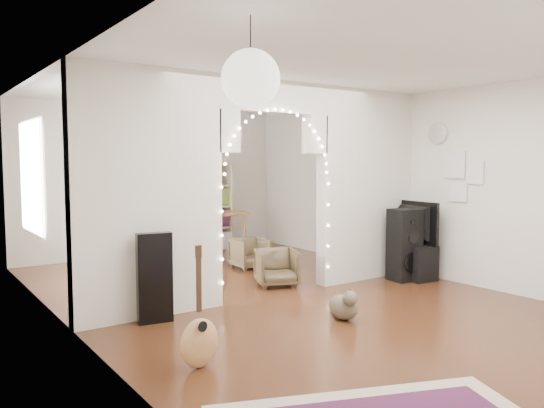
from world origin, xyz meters
TOP-DOWN VIEW (x-y plane):
  - floor at (0.00, 0.00)m, footprint 7.50×7.50m
  - ceiling at (0.00, 0.00)m, footprint 5.00×7.50m
  - wall_back at (0.00, 3.75)m, footprint 5.00×0.02m
  - wall_left at (-2.50, 0.00)m, footprint 0.02×7.50m
  - wall_right at (2.50, 0.00)m, footprint 0.02×7.50m
  - divider_wall at (0.00, 0.00)m, footprint 5.00×0.20m
  - fairy_lights at (0.00, -0.13)m, footprint 1.64×0.04m
  - window at (-2.47, 1.80)m, footprint 0.04×1.20m
  - wall_clock at (2.48, -0.60)m, footprint 0.03×0.31m
  - picture_frames at (2.48, -1.00)m, footprint 0.02×0.50m
  - paper_lantern at (-1.90, -2.40)m, footprint 0.40×0.40m
  - ceiling_fan at (0.00, 2.00)m, footprint 1.10×1.10m
  - guitar_case at (-1.71, -0.25)m, footprint 0.38×0.18m
  - acoustic_guitar at (-1.90, -1.63)m, footprint 0.37×0.22m
  - tabby_cat at (-0.02, -1.34)m, footprint 0.35×0.56m
  - floor_speaker at (1.99, -0.44)m, footprint 0.44×0.40m
  - media_console at (2.20, -0.25)m, footprint 0.50×1.03m
  - tv at (2.20, -0.25)m, footprint 0.24×1.08m
  - bookcase at (0.59, 3.50)m, footprint 1.64×0.51m
  - dining_table at (0.90, 3.21)m, footprint 1.27×0.92m
  - flower_vase at (0.90, 3.21)m, footprint 0.20×0.20m
  - dining_chair_left at (0.31, 0.35)m, footprint 0.70×0.71m
  - dining_chair_right at (0.66, 1.55)m, footprint 0.53×0.55m

SIDE VIEW (x-z plane):
  - floor at x=0.00m, z-range 0.00..0.00m
  - tabby_cat at x=-0.02m, z-range -0.03..0.34m
  - dining_chair_right at x=0.66m, z-range 0.00..0.48m
  - dining_chair_left at x=0.31m, z-range 0.00..0.50m
  - media_console at x=2.20m, z-range 0.00..0.50m
  - acoustic_guitar at x=-1.90m, z-range -0.06..0.81m
  - guitar_case at x=-1.71m, z-range 0.00..0.95m
  - floor_speaker at x=1.99m, z-range 0.00..1.02m
  - dining_table at x=0.90m, z-range 0.30..1.06m
  - tv at x=2.20m, z-range 0.50..1.12m
  - bookcase at x=0.59m, z-range 0.00..1.66m
  - flower_vase at x=0.90m, z-range 0.76..0.95m
  - wall_back at x=0.00m, z-range 0.00..2.70m
  - wall_left at x=-2.50m, z-range 0.00..2.70m
  - wall_right at x=2.50m, z-range 0.00..2.70m
  - divider_wall at x=0.00m, z-range 0.07..2.77m
  - window at x=-2.47m, z-range 0.80..2.20m
  - picture_frames at x=2.48m, z-range 1.15..1.85m
  - fairy_lights at x=0.00m, z-range 0.75..2.35m
  - wall_clock at x=2.48m, z-range 1.95..2.25m
  - paper_lantern at x=-1.90m, z-range 2.05..2.45m
  - ceiling_fan at x=0.00m, z-range 2.25..2.55m
  - ceiling at x=0.00m, z-range 2.69..2.71m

